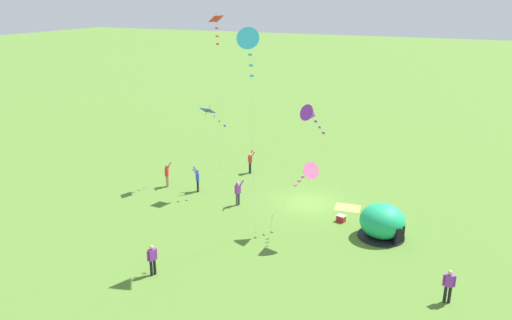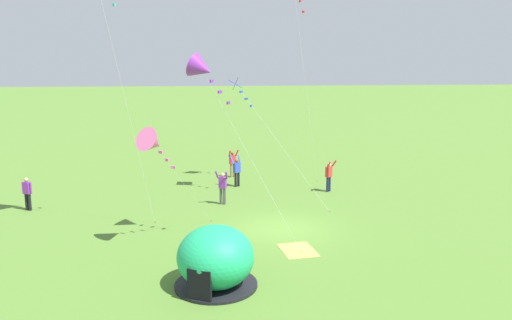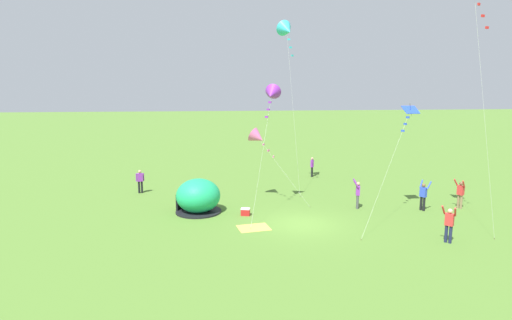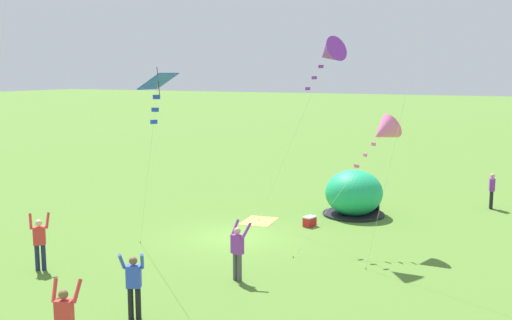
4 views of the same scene
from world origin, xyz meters
name	(u,v)px [view 1 (image 1 of 4)]	position (x,y,z in m)	size (l,w,h in m)	color
ground_plane	(309,202)	(0.00, 0.00, 0.00)	(300.00, 300.00, 0.00)	#517A2D
popup_tent	(382,222)	(-5.67, 3.17, 1.00)	(2.81, 2.81, 2.10)	#1EAD6B
picnic_blanket	(348,208)	(-2.73, -0.22, 0.01)	(1.70, 1.30, 0.01)	gold
cooler_box	(341,218)	(-2.89, 2.10, 0.22)	(0.61, 0.50, 0.44)	red
person_with_toddler	(238,192)	(4.33, 2.49, 1.00)	(0.60, 0.71, 1.89)	#4C4C51
person_strolling	(167,174)	(10.79, 1.55, 1.00)	(0.61, 0.71, 1.89)	#8C7251
person_near_tent	(152,258)	(4.31, 12.45, 0.96)	(0.37, 0.55, 1.72)	black
person_arms_raised	(197,179)	(8.19, 1.45, 1.00)	(0.64, 0.72, 1.89)	black
person_watching_sky	(449,285)	(-9.84, 8.69, 0.96)	(0.58, 0.30, 1.72)	black
person_far_back	(250,161)	(6.37, -3.82, 1.00)	(0.69, 0.71, 1.89)	#1E2347
kite_cyan	(249,42)	(0.85, 7.92, 11.67)	(1.49, 2.95, 12.41)	silver
kite_purple	(311,114)	(-1.06, 3.49, 7.20)	(2.57, 4.56, 7.83)	silver
kite_pink	(307,172)	(-1.61, 5.47, 4.32)	(3.87, 3.09, 4.97)	silver
kite_blue	(211,114)	(6.88, 1.41, 6.03)	(5.20, 4.83, 6.65)	silver
kite_red	(216,25)	(8.15, -1.95, 11.80)	(1.41, 2.48, 12.63)	silver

